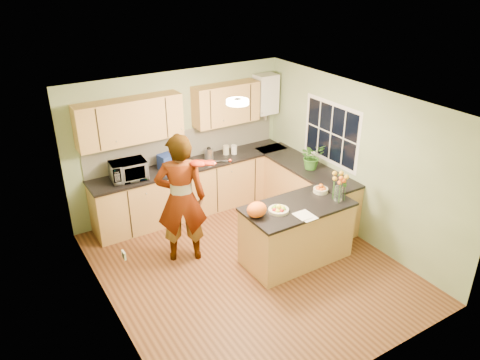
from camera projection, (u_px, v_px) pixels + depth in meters
floor at (248, 267)px, 6.98m from camera, size 4.50×4.50×0.00m
ceiling at (250, 105)px, 5.89m from camera, size 4.00×4.50×0.02m
wall_back at (179, 142)px, 8.16m from camera, size 4.00×0.02×2.50m
wall_front at (369, 280)px, 4.71m from camera, size 4.00×0.02×2.50m
wall_left at (106, 234)px, 5.49m from camera, size 0.02×4.50×2.50m
wall_right at (355, 162)px, 7.38m from camera, size 0.02×4.50×2.50m
back_counter at (194, 187)px, 8.31m from camera, size 3.64×0.62×0.94m
right_counter at (304, 190)px, 8.23m from camera, size 0.62×2.24×0.94m
splashback at (185, 144)px, 8.22m from camera, size 3.60×0.02×0.52m
upper_cabinets at (172, 113)px, 7.68m from camera, size 3.20×0.34×0.70m
boiler at (266, 94)px, 8.56m from camera, size 0.40×0.30×0.86m
window_right at (331, 133)px, 7.71m from camera, size 0.01×1.30×1.05m
light_switch at (124, 255)px, 5.02m from camera, size 0.02×0.09×0.09m
ceiling_lamp at (237, 102)px, 6.14m from camera, size 0.30×0.30×0.07m
peninsula_island at (296, 232)px, 6.98m from camera, size 1.62×0.83×0.93m
fruit_dish at (279, 209)px, 6.59m from camera, size 0.29×0.29×0.10m
orange_bowl at (321, 189)px, 7.13m from camera, size 0.22×0.22×0.13m
flower_vase at (340, 179)px, 6.77m from camera, size 0.28×0.28×0.52m
orange_bag at (257, 210)px, 6.44m from camera, size 0.35×0.33×0.22m
papers at (306, 216)px, 6.50m from camera, size 0.22×0.30×0.01m
violinist at (181, 199)px, 6.78m from camera, size 0.87×0.73×2.01m
violin at (199, 163)px, 6.44m from camera, size 0.63×0.55×0.16m
microwave at (128, 170)px, 7.46m from camera, size 0.59×0.42×0.31m
blue_box at (169, 161)px, 7.85m from camera, size 0.36×0.29×0.26m
kettle at (209, 154)px, 8.18m from camera, size 0.15×0.15×0.29m
jar_cream at (226, 150)px, 8.43m from camera, size 0.13×0.13×0.17m
jar_white at (234, 150)px, 8.45m from camera, size 0.12×0.12×0.16m
potted_plant at (312, 156)px, 7.81m from camera, size 0.46×0.41×0.45m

